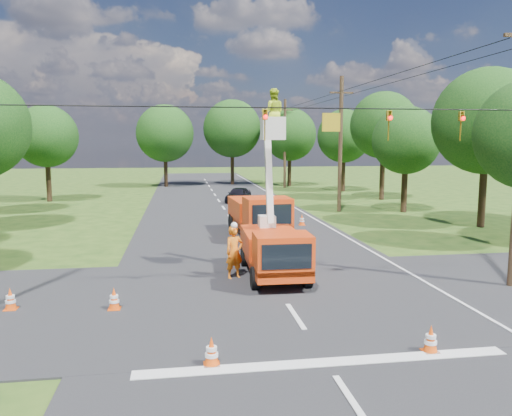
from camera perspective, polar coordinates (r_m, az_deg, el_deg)
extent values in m
plane|color=#234514|center=(34.56, -3.02, -1.12)|extent=(140.00, 140.00, 0.00)
cube|color=black|center=(34.56, -3.02, -1.12)|extent=(12.00, 100.00, 0.06)
cube|color=black|center=(17.15, 3.00, -10.13)|extent=(56.00, 10.00, 0.07)
cube|color=silver|center=(12.44, 8.04, -17.27)|extent=(9.00, 0.45, 0.02)
cube|color=silver|center=(35.53, 6.01, -0.91)|extent=(0.12, 90.00, 0.02)
cube|color=red|center=(19.56, 2.00, -5.93)|extent=(2.09, 5.44, 0.41)
cube|color=red|center=(17.55, 3.06, -5.16)|extent=(2.01, 1.57, 1.35)
cube|color=black|center=(16.80, 3.54, -5.58)|extent=(1.71, 0.09, 0.86)
cube|color=red|center=(20.13, 1.67, -3.89)|extent=(2.18, 3.37, 0.90)
cylinder|color=black|center=(17.85, -0.11, -8.03)|extent=(0.30, 0.83, 0.83)
cylinder|color=black|center=(18.18, 5.86, -7.78)|extent=(0.30, 0.83, 0.83)
cylinder|color=black|center=(21.14, -1.31, -5.56)|extent=(0.30, 0.83, 0.83)
cylinder|color=black|center=(21.42, 3.75, -5.40)|extent=(0.30, 0.83, 0.83)
cube|color=silver|center=(20.97, 1.25, -1.55)|extent=(0.69, 0.69, 0.50)
cube|color=silver|center=(20.27, 1.48, 3.77)|extent=(0.28, 1.21, 3.90)
cube|color=silver|center=(19.30, 1.94, 9.06)|extent=(0.87, 0.87, 0.86)
imported|color=#C6E526|center=(19.32, 1.95, 10.81)|extent=(0.96, 0.80, 1.81)
cube|color=red|center=(27.93, 0.21, -1.61)|extent=(2.75, 6.49, 0.48)
cube|color=red|center=(25.62, 1.33, -0.57)|extent=(2.44, 1.95, 1.59)
cube|color=black|center=(24.75, 1.83, -0.74)|extent=(2.01, 0.20, 1.00)
cube|color=red|center=(28.65, -0.16, -0.03)|extent=(2.74, 4.07, 1.06)
cylinder|color=black|center=(25.81, -1.22, -2.99)|extent=(0.40, 0.99, 0.97)
cylinder|color=black|center=(26.33, 3.54, -2.79)|extent=(0.40, 0.99, 0.97)
cylinder|color=black|center=(29.71, -2.73, -1.60)|extent=(0.40, 0.99, 0.97)
cylinder|color=black|center=(30.16, 1.43, -1.45)|extent=(0.40, 0.99, 0.97)
imported|color=orange|center=(19.13, -2.50, -5.09)|extent=(0.88, 0.76, 2.05)
imported|color=black|center=(43.40, -2.04, 1.54)|extent=(2.95, 4.18, 1.32)
cone|color=#EE4D0C|center=(12.12, -5.10, -15.96)|extent=(0.36, 0.36, 0.70)
cube|color=#EE4D0C|center=(12.26, -5.08, -17.42)|extent=(0.38, 0.38, 0.04)
cylinder|color=white|center=(12.09, -5.11, -15.70)|extent=(0.26, 0.26, 0.09)
cylinder|color=white|center=(12.15, -5.10, -16.35)|extent=(0.31, 0.31, 0.09)
cone|color=#EE4D0C|center=(13.47, 19.34, -13.90)|extent=(0.36, 0.36, 0.70)
cube|color=#EE4D0C|center=(13.59, 19.28, -15.23)|extent=(0.38, 0.38, 0.04)
cylinder|color=white|center=(13.45, 19.35, -13.66)|extent=(0.26, 0.26, 0.09)
cylinder|color=white|center=(13.50, 19.33, -14.25)|extent=(0.31, 0.31, 0.09)
cone|color=#EE4D0C|center=(21.60, 3.64, -5.38)|extent=(0.36, 0.36, 0.70)
cube|color=#EE4D0C|center=(21.68, 3.64, -6.26)|extent=(0.38, 0.38, 0.04)
cylinder|color=white|center=(21.58, 3.65, -5.22)|extent=(0.26, 0.26, 0.09)
cylinder|color=white|center=(21.62, 3.64, -5.61)|extent=(0.31, 0.31, 0.09)
cone|color=#EE4D0C|center=(26.01, 4.19, -3.16)|extent=(0.36, 0.36, 0.70)
cube|color=#EE4D0C|center=(26.07, 4.18, -3.90)|extent=(0.38, 0.38, 0.04)
cylinder|color=white|center=(25.99, 4.19, -3.04)|extent=(0.26, 0.26, 0.09)
cylinder|color=white|center=(26.02, 4.19, -3.36)|extent=(0.31, 0.31, 0.09)
cone|color=#EE4D0C|center=(16.37, -15.92, -9.90)|extent=(0.36, 0.36, 0.70)
cube|color=#EE4D0C|center=(16.47, -15.87, -11.03)|extent=(0.38, 0.38, 0.04)
cylinder|color=white|center=(16.35, -15.92, -9.70)|extent=(0.26, 0.26, 0.09)
cylinder|color=white|center=(16.40, -15.90, -10.20)|extent=(0.31, 0.31, 0.09)
cone|color=#EE4D0C|center=(17.50, -26.27, -9.27)|extent=(0.36, 0.36, 0.70)
cube|color=#EE4D0C|center=(17.59, -26.20, -10.33)|extent=(0.38, 0.38, 0.04)
cylinder|color=white|center=(17.48, -26.28, -9.08)|extent=(0.26, 0.26, 0.09)
cylinder|color=white|center=(17.52, -26.25, -9.55)|extent=(0.31, 0.31, 0.09)
cone|color=#EE4D0C|center=(31.36, 5.27, -1.33)|extent=(0.36, 0.36, 0.70)
cube|color=#EE4D0C|center=(31.42, 5.26, -1.94)|extent=(0.38, 0.38, 0.04)
cylinder|color=white|center=(31.36, 5.27, -1.22)|extent=(0.26, 0.26, 0.09)
cylinder|color=white|center=(31.38, 5.27, -1.49)|extent=(0.31, 0.31, 0.09)
cylinder|color=#4C3823|center=(37.89, 9.62, 7.14)|extent=(0.30, 0.30, 10.00)
cube|color=#4C3823|center=(38.06, 9.75, 12.86)|extent=(1.80, 0.12, 0.12)
cylinder|color=#4C3823|center=(57.23, 3.32, 7.33)|extent=(0.30, 0.30, 10.00)
cube|color=#4C3823|center=(57.35, 3.35, 11.13)|extent=(1.80, 0.12, 0.12)
cylinder|color=black|center=(16.28, 1.39, 11.40)|extent=(18.00, 0.04, 0.04)
cube|color=#B19315|center=(16.75, 8.58, 9.67)|extent=(0.60, 0.05, 0.60)
imported|color=#B19315|center=(16.24, 1.03, 9.47)|extent=(0.16, 0.20, 1.00)
sphere|color=#FF0C0C|center=(16.13, 1.11, 10.37)|extent=(0.14, 0.14, 0.14)
imported|color=#B19315|center=(17.44, 14.95, 9.08)|extent=(0.16, 0.20, 1.00)
sphere|color=#FF0C0C|center=(17.34, 15.13, 9.91)|extent=(0.14, 0.14, 0.14)
imported|color=#B19315|center=(18.63, 22.38, 8.66)|extent=(0.16, 0.20, 1.00)
sphere|color=#FF0C0C|center=(18.53, 22.62, 9.43)|extent=(0.14, 0.14, 0.14)
cylinder|color=#382616|center=(47.52, -22.62, 3.13)|extent=(0.44, 0.44, 4.05)
sphere|color=#0F3811|center=(47.41, -22.85, 7.57)|extent=(5.40, 5.40, 5.40)
cylinder|color=#382616|center=(33.59, 24.48, 1.89)|extent=(0.44, 0.44, 4.58)
sphere|color=#0F3811|center=(33.48, 24.88, 8.99)|extent=(6.40, 6.40, 6.40)
cylinder|color=#382616|center=(38.84, 16.59, 2.34)|extent=(0.44, 0.44, 3.78)
sphere|color=#0F3811|center=(38.70, 16.78, 7.42)|extent=(5.00, 5.00, 5.00)
cylinder|color=#382616|center=(46.75, 14.23, 3.85)|extent=(0.44, 0.44, 4.75)
sphere|color=#0F3811|center=(46.69, 14.40, 9.15)|extent=(6.00, 6.00, 6.00)
cylinder|color=#382616|center=(53.89, 9.94, 4.10)|extent=(0.44, 0.44, 4.14)
sphere|color=#0F3811|center=(53.80, 10.03, 8.10)|extent=(5.60, 5.60, 5.60)
cylinder|color=#382616|center=(59.10, -10.28, 4.52)|extent=(0.44, 0.44, 4.40)
sphere|color=#0F3811|center=(59.03, -10.37, 8.40)|extent=(6.60, 6.60, 6.60)
cylinder|color=#382616|center=(61.39, -2.72, 4.94)|extent=(0.44, 0.44, 4.84)
sphere|color=#0F3811|center=(61.35, -2.75, 9.05)|extent=(7.00, 7.00, 7.00)
cylinder|color=#382616|center=(59.48, 3.84, 4.60)|extent=(0.44, 0.44, 4.31)
sphere|color=#0F3811|center=(59.41, 3.88, 8.38)|extent=(6.20, 6.20, 6.20)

